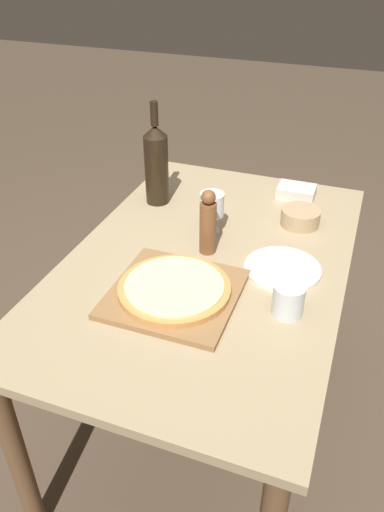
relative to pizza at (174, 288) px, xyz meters
name	(u,v)px	position (x,y,z in m)	size (l,w,h in m)	color
ground_plane	(204,414)	(0.03, 0.21, -0.79)	(12.00, 12.00, 0.00)	#4C3D2D
dining_table	(207,285)	(0.03, 0.21, -0.13)	(0.86, 1.34, 0.76)	#9E8966
cutting_board	(174,293)	(0.00, 0.00, -0.02)	(0.36, 0.35, 0.02)	olive
pizza	(174,288)	(0.00, 0.00, 0.00)	(0.32, 0.32, 0.02)	#C68947
wine_bottle	(156,164)	(-0.28, 0.52, 0.13)	(0.09, 0.09, 0.38)	black
pepper_mill	(208,223)	(0.01, 0.25, 0.08)	(0.05, 0.05, 0.22)	brown
wine_glass	(212,205)	(-0.02, 0.38, 0.07)	(0.08, 0.08, 0.14)	silver
small_bowl	(300,217)	(0.26, 0.53, 0.00)	(0.14, 0.14, 0.06)	tan
drinking_tumbler	(288,300)	(0.32, 0.04, 0.02)	(0.09, 0.09, 0.09)	silver
dinner_plate	(282,269)	(0.26, 0.23, -0.02)	(0.24, 0.24, 0.01)	silver
food_container	(296,192)	(0.21, 0.74, -0.01)	(0.14, 0.10, 0.04)	beige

